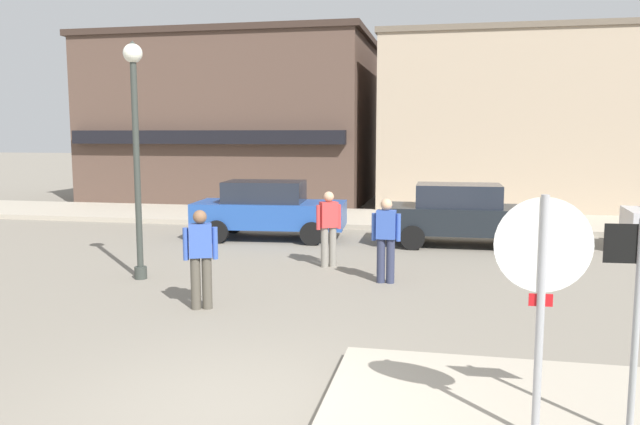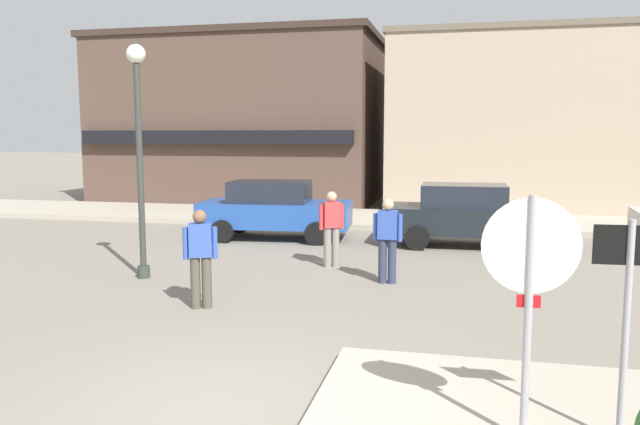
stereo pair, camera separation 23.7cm
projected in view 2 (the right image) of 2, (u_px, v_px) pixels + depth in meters
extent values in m
plane|color=gray|center=(219.00, 414.00, 6.29)|extent=(160.00, 160.00, 0.00)
cube|color=#A89E8C|center=(387.00, 219.00, 20.19)|extent=(80.00, 4.00, 0.15)
cylinder|color=#9E9EA3|center=(528.00, 329.00, 5.32)|extent=(0.07, 0.07, 2.30)
cylinder|color=red|center=(531.00, 246.00, 5.25)|extent=(0.76, 0.05, 0.76)
cylinder|color=white|center=(531.00, 246.00, 5.24)|extent=(0.82, 0.05, 0.82)
cube|color=red|center=(529.00, 301.00, 5.31)|extent=(0.20, 0.02, 0.11)
cylinder|color=#9E9EA3|center=(625.00, 341.00, 5.31)|extent=(0.06, 0.06, 2.10)
cube|color=black|center=(631.00, 245.00, 5.22)|extent=(0.60, 0.04, 0.34)
cube|color=white|center=(630.00, 245.00, 5.22)|extent=(0.54, 0.03, 0.29)
cube|color=black|center=(630.00, 245.00, 5.23)|extent=(0.34, 0.02, 0.08)
cylinder|color=#333833|center=(140.00, 171.00, 11.99)|extent=(0.12, 0.12, 4.20)
cylinder|color=#333833|center=(144.00, 272.00, 12.24)|extent=(0.24, 0.24, 0.24)
sphere|color=white|center=(136.00, 54.00, 11.72)|extent=(0.36, 0.36, 0.36)
cone|color=#333833|center=(136.00, 46.00, 11.70)|extent=(0.32, 0.32, 0.18)
cube|color=#234C9E|center=(276.00, 214.00, 16.79)|extent=(4.12, 2.01, 0.66)
cube|color=#1E232D|center=(270.00, 191.00, 16.73)|extent=(2.18, 1.56, 0.56)
cylinder|color=black|center=(325.00, 224.00, 17.49)|extent=(0.61, 0.23, 0.60)
cylinder|color=black|center=(316.00, 234.00, 15.82)|extent=(0.61, 0.23, 0.60)
cylinder|color=black|center=(240.00, 222.00, 17.85)|extent=(0.61, 0.23, 0.60)
cylinder|color=black|center=(222.00, 231.00, 16.18)|extent=(0.61, 0.23, 0.60)
cube|color=black|center=(469.00, 220.00, 15.66)|extent=(4.02, 1.75, 0.66)
cube|color=#1E232D|center=(464.00, 196.00, 15.62)|extent=(2.10, 1.42, 0.56)
cylinder|color=black|center=(517.00, 231.00, 16.27)|extent=(0.60, 0.19, 0.60)
cylinder|color=black|center=(524.00, 242.00, 14.62)|extent=(0.60, 0.19, 0.60)
cylinder|color=black|center=(421.00, 228.00, 16.79)|extent=(0.60, 0.19, 0.60)
cylinder|color=black|center=(417.00, 238.00, 15.14)|extent=(0.60, 0.19, 0.60)
cylinder|color=#2D334C|center=(392.00, 261.00, 11.74)|extent=(0.16, 0.16, 0.85)
cylinder|color=#2D334C|center=(383.00, 261.00, 11.79)|extent=(0.16, 0.16, 0.85)
cube|color=#3351A8|center=(388.00, 225.00, 11.68)|extent=(0.36, 0.23, 0.54)
sphere|color=tan|center=(388.00, 205.00, 11.63)|extent=(0.22, 0.22, 0.22)
cylinder|color=#3351A8|center=(400.00, 228.00, 11.63)|extent=(0.09, 0.09, 0.52)
cylinder|color=#3351A8|center=(376.00, 227.00, 11.74)|extent=(0.09, 0.09, 0.52)
cylinder|color=gray|center=(336.00, 247.00, 13.26)|extent=(0.16, 0.16, 0.85)
cylinder|color=gray|center=(327.00, 247.00, 13.20)|extent=(0.16, 0.16, 0.85)
cube|color=#D13838|center=(332.00, 215.00, 13.14)|extent=(0.42, 0.37, 0.54)
sphere|color=tan|center=(332.00, 197.00, 13.10)|extent=(0.22, 0.22, 0.22)
cylinder|color=#D13838|center=(342.00, 217.00, 13.22)|extent=(0.12, 0.12, 0.52)
cylinder|color=#D13838|center=(321.00, 217.00, 13.08)|extent=(0.12, 0.12, 0.52)
cylinder|color=#4C473D|center=(195.00, 283.00, 10.06)|extent=(0.16, 0.16, 0.85)
cylinder|color=#4C473D|center=(207.00, 282.00, 10.09)|extent=(0.16, 0.16, 0.85)
cube|color=#3351A8|center=(200.00, 240.00, 9.99)|extent=(0.42, 0.34, 0.54)
sphere|color=brown|center=(200.00, 217.00, 9.94)|extent=(0.22, 0.22, 0.22)
cylinder|color=#3351A8|center=(186.00, 243.00, 9.96)|extent=(0.12, 0.12, 0.52)
cylinder|color=#3351A8|center=(215.00, 243.00, 10.03)|extent=(0.12, 0.12, 0.52)
cube|color=brown|center=(246.00, 123.00, 26.66)|extent=(11.18, 7.12, 6.54)
cube|color=black|center=(212.00, 137.00, 23.14)|extent=(10.62, 0.40, 0.50)
cube|color=#352721|center=(245.00, 42.00, 26.24)|extent=(11.52, 7.34, 0.24)
cube|color=tan|center=(510.00, 126.00, 24.02)|extent=(8.87, 6.96, 6.26)
cube|color=#685B4C|center=(513.00, 40.00, 23.62)|extent=(9.05, 7.10, 0.20)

